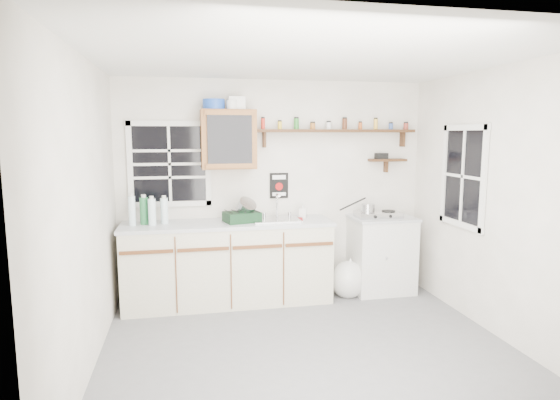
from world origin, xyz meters
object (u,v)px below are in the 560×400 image
at_px(main_cabinet, 228,262).
at_px(spice_shelf, 336,130).
at_px(upper_cabinet, 228,139).
at_px(dish_rack, 243,214).
at_px(hotplate, 378,214).
at_px(right_cabinet, 381,254).

distance_m(main_cabinet, spice_shelf, 1.98).
distance_m(main_cabinet, upper_cabinet, 1.37).
height_order(dish_rack, hotplate, dish_rack).
bearing_deg(dish_rack, right_cabinet, -12.47).
bearing_deg(right_cabinet, dish_rack, -178.47).
bearing_deg(main_cabinet, hotplate, 0.18).
xyz_separation_m(upper_cabinet, dish_rack, (0.13, -0.16, -0.82)).
xyz_separation_m(upper_cabinet, hotplate, (1.74, -0.14, -0.88)).
distance_m(dish_rack, hotplate, 1.60).
bearing_deg(main_cabinet, dish_rack, -6.42).
height_order(right_cabinet, dish_rack, dish_rack).
relative_size(upper_cabinet, dish_rack, 1.52).
xyz_separation_m(spice_shelf, dish_rack, (-1.14, -0.23, -0.92)).
bearing_deg(upper_cabinet, spice_shelf, 3.12).
bearing_deg(hotplate, dish_rack, -176.72).
relative_size(right_cabinet, dish_rack, 2.13).
distance_m(right_cabinet, spice_shelf, 1.57).
height_order(main_cabinet, upper_cabinet, upper_cabinet).
bearing_deg(right_cabinet, hotplate, -162.52).
bearing_deg(main_cabinet, spice_shelf, 9.27).
height_order(main_cabinet, right_cabinet, main_cabinet).
xyz_separation_m(right_cabinet, hotplate, (-0.06, -0.02, 0.49)).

